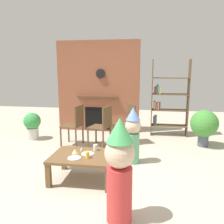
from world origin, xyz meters
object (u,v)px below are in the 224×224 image
(child_in_pink, at_px, (133,134))
(paper_cup_near_right, at_px, (87,155))
(paper_plate_rear, at_px, (74,158))
(dining_chair_left, at_px, (75,123))
(paper_plate_front, at_px, (88,154))
(potted_plant_short, at_px, (32,124))
(dining_chair_middle, at_px, (103,124))
(paper_cup_center, at_px, (95,147))
(dining_chair_right, at_px, (128,121))
(bookshelf, at_px, (166,101))
(potted_plant_tall, at_px, (204,125))
(coffee_table, at_px, (83,159))
(child_with_cone_hat, at_px, (119,168))
(paper_cup_near_left, at_px, (110,150))
(birthday_cake_slice, at_px, (75,151))

(child_in_pink, bearing_deg, paper_cup_near_right, 7.68)
(paper_plate_rear, relative_size, dining_chair_left, 0.21)
(dining_chair_left, bearing_deg, paper_plate_front, 122.32)
(paper_cup_near_right, relative_size, potted_plant_short, 0.15)
(dining_chair_middle, bearing_deg, paper_cup_center, 111.02)
(paper_plate_rear, bearing_deg, dining_chair_middle, 86.39)
(paper_cup_center, distance_m, dining_chair_right, 1.67)
(paper_cup_near_right, distance_m, dining_chair_middle, 1.60)
(bookshelf, bearing_deg, potted_plant_tall, -45.62)
(paper_cup_near_right, height_order, dining_chair_middle, dining_chair_middle)
(coffee_table, height_order, dining_chair_left, dining_chair_left)
(coffee_table, bearing_deg, dining_chair_middle, 89.54)
(child_with_cone_hat, distance_m, child_in_pink, 1.64)
(potted_plant_tall, bearing_deg, child_in_pink, -142.28)
(paper_cup_near_left, height_order, dining_chair_middle, dining_chair_middle)
(paper_plate_rear, bearing_deg, paper_plate_front, 52.76)
(birthday_cake_slice, bearing_deg, dining_chair_left, 107.44)
(paper_cup_near_right, relative_size, paper_plate_rear, 0.52)
(child_with_cone_hat, bearing_deg, paper_plate_front, -3.79)
(dining_chair_left, xyz_separation_m, dining_chair_middle, (0.62, -0.04, 0.00))
(paper_cup_near_right, relative_size, dining_chair_middle, 0.11)
(bookshelf, distance_m, paper_cup_center, 2.79)
(bookshelf, height_order, birthday_cake_slice, bookshelf)
(bookshelf, relative_size, paper_plate_rear, 10.08)
(coffee_table, height_order, dining_chair_middle, dining_chair_middle)
(paper_plate_rear, distance_m, child_in_pink, 1.21)
(coffee_table, height_order, potted_plant_tall, potted_plant_tall)
(dining_chair_right, bearing_deg, bookshelf, -166.77)
(paper_plate_front, height_order, dining_chair_left, dining_chair_left)
(birthday_cake_slice, bearing_deg, potted_plant_tall, 38.92)
(paper_cup_near_left, bearing_deg, child_with_cone_hat, -75.25)
(paper_plate_rear, relative_size, birthday_cake_slice, 1.88)
(paper_cup_near_left, bearing_deg, paper_cup_center, 161.88)
(child_with_cone_hat, bearing_deg, bookshelf, -48.82)
(paper_cup_near_left, xyz_separation_m, dining_chair_middle, (-0.38, 1.36, 0.07))
(child_in_pink, bearing_deg, potted_plant_short, -70.82)
(bookshelf, distance_m, paper_plate_rear, 3.23)
(dining_chair_right, xyz_separation_m, potted_plant_short, (-2.28, -0.05, -0.14))
(paper_cup_near_left, relative_size, child_in_pink, 0.09)
(paper_plate_front, height_order, potted_plant_short, potted_plant_short)
(child_with_cone_hat, relative_size, dining_chair_right, 1.30)
(paper_cup_near_left, relative_size, paper_cup_near_right, 0.95)
(paper_cup_center, height_order, child_with_cone_hat, child_with_cone_hat)
(coffee_table, distance_m, paper_cup_near_left, 0.43)
(paper_cup_near_right, height_order, child_with_cone_hat, child_with_cone_hat)
(paper_cup_near_left, bearing_deg, birthday_cake_slice, -169.83)
(paper_cup_near_left, height_order, paper_plate_front, paper_cup_near_left)
(birthday_cake_slice, xyz_separation_m, potted_plant_short, (-1.63, 1.76, -0.06))
(child_with_cone_hat, xyz_separation_m, dining_chair_left, (-1.27, 2.40, -0.11))
(potted_plant_tall, bearing_deg, paper_cup_near_right, -135.80)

